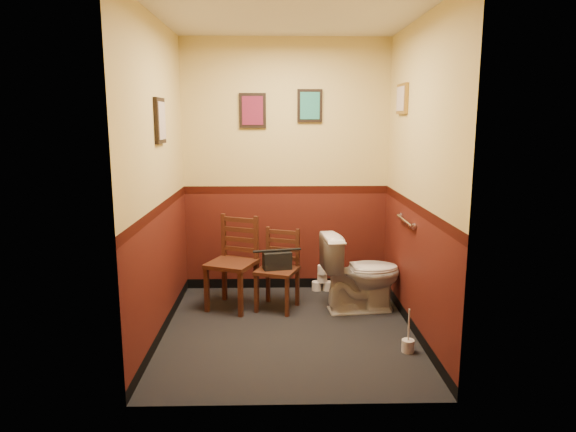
{
  "coord_description": "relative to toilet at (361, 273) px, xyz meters",
  "views": [
    {
      "loc": [
        -0.1,
        -4.31,
        1.87
      ],
      "look_at": [
        0.0,
        0.25,
        1.0
      ],
      "focal_mm": 32.0,
      "sensor_mm": 36.0,
      "label": 1
    }
  ],
  "objects": [
    {
      "name": "toilet_brush",
      "position": [
        0.24,
        -0.94,
        -0.32
      ],
      "size": [
        0.1,
        0.1,
        0.37
      ],
      "color": "silver",
      "rests_on": "floor"
    },
    {
      "name": "ceiling",
      "position": [
        -0.72,
        -0.5,
        2.32
      ],
      "size": [
        2.2,
        2.4,
        0.0
      ],
      "primitive_type": "cube",
      "rotation": [
        3.14,
        0.0,
        0.0
      ],
      "color": "silver",
      "rests_on": "ground"
    },
    {
      "name": "chair_right",
      "position": [
        -0.81,
        0.08,
        0.02
      ],
      "size": [
        0.48,
        0.48,
        0.79
      ],
      "rotation": [
        0.0,
        0.0,
        -0.35
      ],
      "color": "#4C2516",
      "rests_on": "floor"
    },
    {
      "name": "framed_print_back_a",
      "position": [
        -1.07,
        0.68,
        1.57
      ],
      "size": [
        0.28,
        0.04,
        0.36
      ],
      "color": "black",
      "rests_on": "wall_back"
    },
    {
      "name": "handbag",
      "position": [
        -0.82,
        0.05,
        0.12
      ],
      "size": [
        0.3,
        0.19,
        0.2
      ],
      "rotation": [
        0.0,
        0.0,
        0.22
      ],
      "color": "black",
      "rests_on": "chair_right"
    },
    {
      "name": "wall_right",
      "position": [
        0.38,
        -0.5,
        0.97
      ],
      "size": [
        0.0,
        2.4,
        2.7
      ],
      "primitive_type": "cube",
      "rotation": [
        1.57,
        0.0,
        -1.57
      ],
      "color": "#4B1710",
      "rests_on": "ground"
    },
    {
      "name": "framed_print_back_b",
      "position": [
        -0.47,
        0.68,
        1.62
      ],
      "size": [
        0.26,
        0.04,
        0.34
      ],
      "color": "black",
      "rests_on": "wall_back"
    },
    {
      "name": "wall_back",
      "position": [
        -0.72,
        0.7,
        0.97
      ],
      "size": [
        2.2,
        0.0,
        2.7
      ],
      "primitive_type": "cube",
      "rotation": [
        1.57,
        0.0,
        0.0
      ],
      "color": "#4B1710",
      "rests_on": "ground"
    },
    {
      "name": "floor",
      "position": [
        -0.72,
        -0.5,
        -0.38
      ],
      "size": [
        2.2,
        2.4,
        0.0
      ],
      "primitive_type": "cube",
      "color": "black",
      "rests_on": "ground"
    },
    {
      "name": "framed_print_right",
      "position": [
        0.36,
        0.1,
        1.67
      ],
      "size": [
        0.04,
        0.34,
        0.28
      ],
      "color": "olive",
      "rests_on": "wall_right"
    },
    {
      "name": "framed_print_left",
      "position": [
        -1.8,
        -0.4,
        1.47
      ],
      "size": [
        0.04,
        0.3,
        0.38
      ],
      "color": "black",
      "rests_on": "wall_left"
    },
    {
      "name": "wall_front",
      "position": [
        -0.72,
        -1.7,
        0.97
      ],
      "size": [
        2.2,
        0.0,
        2.7
      ],
      "primitive_type": "cube",
      "rotation": [
        -1.57,
        0.0,
        0.0
      ],
      "color": "#4B1710",
      "rests_on": "ground"
    },
    {
      "name": "chair_left",
      "position": [
        -1.25,
        0.13,
        0.08
      ],
      "size": [
        0.56,
        0.56,
        0.92
      ],
      "rotation": [
        0.0,
        0.0,
        -0.39
      ],
      "color": "#4C2516",
      "rests_on": "floor"
    },
    {
      "name": "grab_bar",
      "position": [
        0.35,
        -0.25,
        0.57
      ],
      "size": [
        0.05,
        0.56,
        0.06
      ],
      "color": "silver",
      "rests_on": "wall_right"
    },
    {
      "name": "tp_stack",
      "position": [
        -0.32,
        0.59,
        -0.26
      ],
      "size": [
        0.22,
        0.14,
        0.29
      ],
      "color": "silver",
      "rests_on": "floor"
    },
    {
      "name": "toilet",
      "position": [
        0.0,
        0.0,
        0.0
      ],
      "size": [
        0.82,
        0.52,
        0.76
      ],
      "primitive_type": "imported",
      "rotation": [
        0.0,
        0.0,
        1.69
      ],
      "color": "white",
      "rests_on": "floor"
    },
    {
      "name": "wall_left",
      "position": [
        -1.82,
        -0.5,
        0.97
      ],
      "size": [
        0.0,
        2.4,
        2.7
      ],
      "primitive_type": "cube",
      "rotation": [
        1.57,
        0.0,
        1.57
      ],
      "color": "#4B1710",
      "rests_on": "ground"
    }
  ]
}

